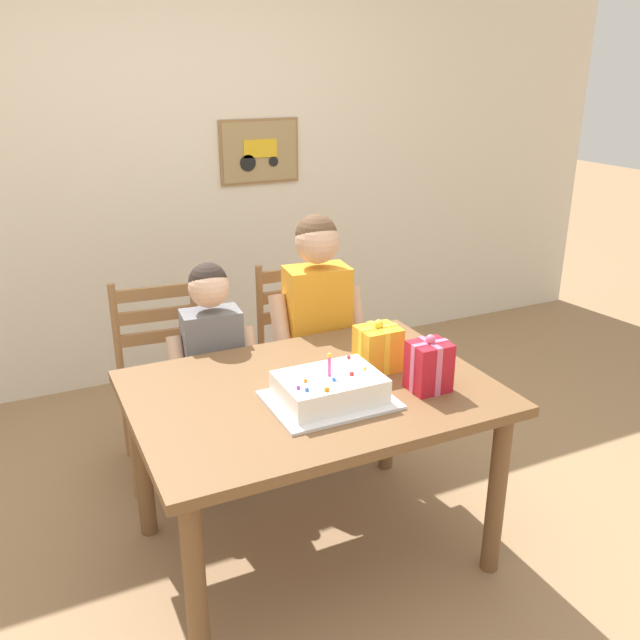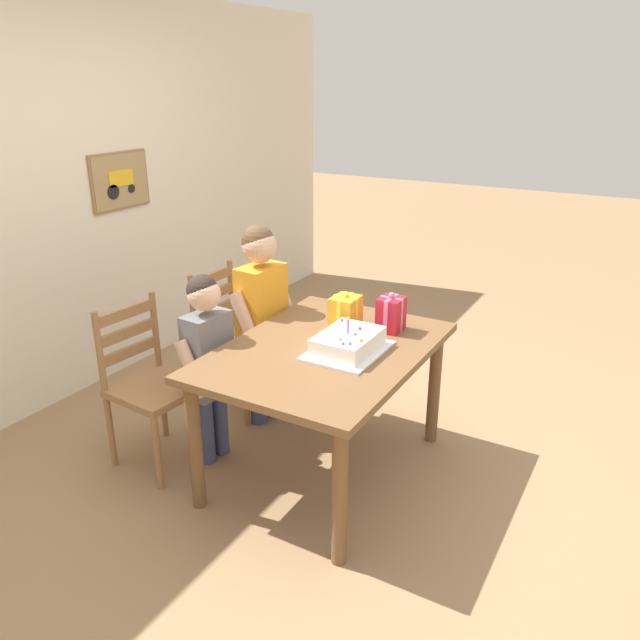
% 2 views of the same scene
% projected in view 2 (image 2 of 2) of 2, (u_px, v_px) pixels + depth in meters
% --- Properties ---
extents(ground_plane, '(20.00, 20.00, 0.00)m').
position_uv_depth(ground_plane, '(325.00, 469.00, 3.49)').
color(ground_plane, '#997551').
extents(back_wall, '(6.40, 0.11, 2.60)m').
position_uv_depth(back_wall, '(51.00, 203.00, 3.94)').
color(back_wall, silver).
rests_on(back_wall, ground).
extents(dining_table, '(1.33, 0.96, 0.74)m').
position_uv_depth(dining_table, '(325.00, 365.00, 3.26)').
color(dining_table, brown).
rests_on(dining_table, ground).
extents(birthday_cake, '(0.44, 0.34, 0.19)m').
position_uv_depth(birthday_cake, '(348.00, 343.00, 3.16)').
color(birthday_cake, silver).
rests_on(birthday_cake, dining_table).
extents(gift_box_red_large, '(0.17, 0.14, 0.21)m').
position_uv_depth(gift_box_red_large, '(345.00, 312.00, 3.46)').
color(gift_box_red_large, gold).
rests_on(gift_box_red_large, dining_table).
extents(gift_box_beside_cake, '(0.15, 0.13, 0.22)m').
position_uv_depth(gift_box_beside_cake, '(391.00, 314.00, 3.41)').
color(gift_box_beside_cake, red).
rests_on(gift_box_beside_cake, dining_table).
extents(chair_left, '(0.46, 0.46, 0.92)m').
position_uv_depth(chair_left, '(151.00, 384.00, 3.44)').
color(chair_left, '#996B42').
rests_on(chair_left, ground).
extents(chair_right, '(0.43, 0.43, 0.92)m').
position_uv_depth(chair_right, '(233.00, 339.00, 4.03)').
color(chair_right, '#996B42').
rests_on(chair_right, ground).
extents(child_older, '(0.47, 0.27, 1.25)m').
position_uv_depth(child_older, '(262.00, 306.00, 3.75)').
color(child_older, '#38426B').
rests_on(child_older, ground).
extents(child_younger, '(0.41, 0.24, 1.09)m').
position_uv_depth(child_younger, '(208.00, 351.00, 3.37)').
color(child_younger, '#38426B').
rests_on(child_younger, ground).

